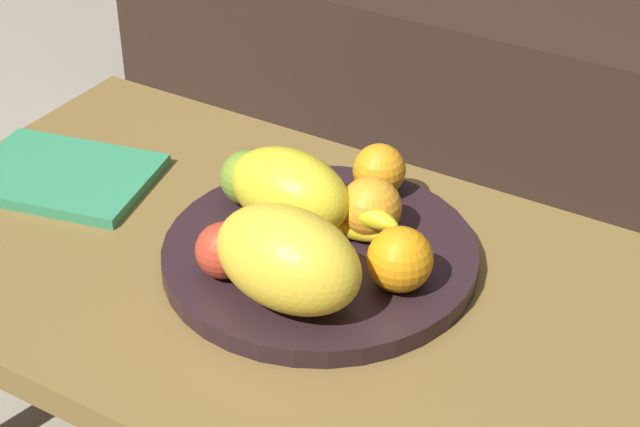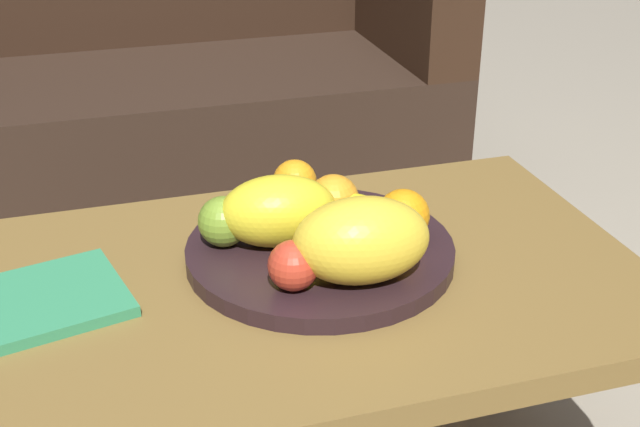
{
  "view_description": "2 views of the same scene",
  "coord_description": "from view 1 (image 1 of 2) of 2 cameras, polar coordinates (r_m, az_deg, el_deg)",
  "views": [
    {
      "loc": [
        0.61,
        -0.88,
        1.22
      ],
      "look_at": [
        0.06,
        0.04,
        0.51
      ],
      "focal_mm": 59.53,
      "sensor_mm": 36.0,
      "label": 1
    },
    {
      "loc": [
        -0.26,
        -1.0,
        1.06
      ],
      "look_at": [
        0.06,
        0.04,
        0.51
      ],
      "focal_mm": 47.28,
      "sensor_mm": 36.0,
      "label": 2
    }
  ],
  "objects": [
    {
      "name": "coffee_table",
      "position": [
        1.36,
        -2.85,
        -4.4
      ],
      "size": [
        1.03,
        0.62,
        0.43
      ],
      "color": "brown",
      "rests_on": "ground_plane"
    },
    {
      "name": "melon_smaller_beside",
      "position": [
        1.2,
        -1.74,
        -2.45
      ],
      "size": [
        0.2,
        0.14,
        0.12
      ],
      "primitive_type": "ellipsoid",
      "rotation": [
        0.0,
        0.0,
        -0.09
      ],
      "color": "yellow",
      "rests_on": "fruit_bowl"
    },
    {
      "name": "orange_left",
      "position": [
        1.41,
        3.21,
        2.35
      ],
      "size": [
        0.07,
        0.07,
        0.07
      ],
      "primitive_type": "sphere",
      "color": "orange",
      "rests_on": "fruit_bowl"
    },
    {
      "name": "banana_bunch",
      "position": [
        1.33,
        0.76,
        -0.06
      ],
      "size": [
        0.17,
        0.16,
        0.06
      ],
      "color": "yellow",
      "rests_on": "fruit_bowl"
    },
    {
      "name": "melon_large_front",
      "position": [
        1.33,
        -1.46,
        1.16
      ],
      "size": [
        0.18,
        0.12,
        0.11
      ],
      "primitive_type": "ellipsoid",
      "rotation": [
        0.0,
        0.0,
        -0.1
      ],
      "color": "yellow",
      "rests_on": "fruit_bowl"
    },
    {
      "name": "orange_front",
      "position": [
        1.23,
        4.32,
        -2.48
      ],
      "size": [
        0.08,
        0.08,
        0.08
      ],
      "primitive_type": "sphere",
      "color": "orange",
      "rests_on": "fruit_bowl"
    },
    {
      "name": "magazine",
      "position": [
        1.53,
        -13.66,
        1.98
      ],
      "size": [
        0.28,
        0.23,
        0.02
      ],
      "primitive_type": "cube",
      "rotation": [
        0.0,
        0.0,
        0.22
      ],
      "color": "#338C5C",
      "rests_on": "coffee_table"
    },
    {
      "name": "couch",
      "position": [
        2.44,
        11.23,
        10.83
      ],
      "size": [
        1.7,
        0.7,
        0.9
      ],
      "color": "black",
      "rests_on": "ground_plane"
    },
    {
      "name": "fruit_bowl",
      "position": [
        1.33,
        0.0,
        -2.25
      ],
      "size": [
        0.39,
        0.39,
        0.03
      ],
      "primitive_type": "cylinder",
      "color": "black",
      "rests_on": "coffee_table"
    },
    {
      "name": "apple_left",
      "position": [
        1.39,
        -3.89,
        1.94
      ],
      "size": [
        0.07,
        0.07,
        0.07
      ],
      "primitive_type": "sphere",
      "color": "olive",
      "rests_on": "fruit_bowl"
    },
    {
      "name": "apple_front",
      "position": [
        1.26,
        -5.2,
        -1.99
      ],
      "size": [
        0.07,
        0.07,
        0.07
      ],
      "primitive_type": "sphere",
      "color": "red",
      "rests_on": "fruit_bowl"
    },
    {
      "name": "orange_right",
      "position": [
        1.32,
        2.74,
        0.33
      ],
      "size": [
        0.08,
        0.08,
        0.08
      ],
      "primitive_type": "sphere",
      "color": "orange",
      "rests_on": "fruit_bowl"
    }
  ]
}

